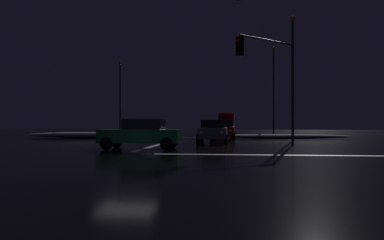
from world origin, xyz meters
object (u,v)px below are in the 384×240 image
object	(u,v)px
box_truck	(227,120)
traffic_signal_ne	(272,70)
streetlamp_right_near	(293,69)
sedan_orange	(224,127)
sedan_red	(223,129)
sedan_white	(226,128)
sedan_gray	(213,131)
sedan_blue	(227,126)
sedan_black	(226,127)
sedan_green_crossing	(141,134)
streetlamp_left_far	(120,92)
streetlamp_right_far	(273,84)

from	to	relation	value
box_truck	traffic_signal_ne	distance (m)	42.57
streetlamp_right_near	sedan_orange	bearing A→B (deg)	109.87
sedan_red	box_truck	bearing A→B (deg)	90.89
sedan_red	box_truck	size ratio (longest dim) A/B	0.52
sedan_white	sedan_gray	bearing A→B (deg)	-92.13
sedan_white	traffic_signal_ne	xyz separation A→B (m)	(3.20, -15.95, 3.72)
sedan_blue	box_truck	size ratio (longest dim) A/B	0.52
sedan_red	sedan_black	size ratio (longest dim) A/B	1.00
box_truck	traffic_signal_ne	bearing A→B (deg)	-84.96
sedan_gray	traffic_signal_ne	xyz separation A→B (m)	(3.67, -3.22, 3.72)
sedan_green_crossing	streetlamp_left_far	xyz separation A→B (m)	(-8.86, 26.14, 4.22)
streetlamp_right_far	sedan_orange	bearing A→B (deg)	-177.41
sedan_blue	streetlamp_right_near	bearing A→B (deg)	-78.75
sedan_gray	sedan_orange	world-z (taller)	same
sedan_orange	sedan_blue	world-z (taller)	same
box_truck	streetlamp_left_far	size ratio (longest dim) A/B	0.95
sedan_black	box_truck	bearing A→B (deg)	91.12
sedan_gray	sedan_orange	size ratio (longest dim) A/B	1.00
sedan_orange	sedan_green_crossing	world-z (taller)	same
sedan_black	streetlamp_right_far	world-z (taller)	streetlamp_right_far
sedan_gray	box_truck	xyz separation A→B (m)	(-0.06, 39.09, 0.91)
sedan_gray	streetlamp_left_far	world-z (taller)	streetlamp_left_far
box_truck	streetlamp_right_near	world-z (taller)	streetlamp_right_near
sedan_green_crossing	streetlamp_right_far	world-z (taller)	streetlamp_right_far
sedan_white	streetlamp_left_far	world-z (taller)	streetlamp_left_far
sedan_blue	streetlamp_right_near	distance (m)	28.76
sedan_orange	streetlamp_left_far	size ratio (longest dim) A/B	0.50
sedan_white	streetlamp_right_far	bearing A→B (deg)	51.44
sedan_black	box_truck	size ratio (longest dim) A/B	0.52
sedan_gray	sedan_blue	size ratio (longest dim) A/B	1.00
sedan_black	traffic_signal_ne	distance (m)	28.87
sedan_blue	streetlamp_left_far	bearing A→B (deg)	-136.57
streetlamp_right_far	streetlamp_left_far	bearing A→B (deg)	180.00
sedan_gray	traffic_signal_ne	world-z (taller)	traffic_signal_ne
traffic_signal_ne	streetlamp_left_far	size ratio (longest dim) A/B	0.75
sedan_orange	sedan_gray	bearing A→B (deg)	-90.23
sedan_gray	box_truck	world-z (taller)	box_truck
sedan_white	sedan_orange	distance (m)	6.40
box_truck	sedan_orange	bearing A→B (deg)	-89.62
sedan_gray	sedan_black	distance (m)	25.19
streetlamp_right_far	traffic_signal_ne	bearing A→B (deg)	-95.29
sedan_black	sedan_red	bearing A→B (deg)	-89.28
sedan_red	box_truck	world-z (taller)	box_truck
sedan_red	sedan_white	bearing A→B (deg)	89.83
sedan_red	sedan_orange	world-z (taller)	same
sedan_gray	box_truck	distance (m)	39.10
sedan_red	sedan_green_crossing	distance (m)	13.66
sedan_orange	sedan_blue	size ratio (longest dim) A/B	1.00
sedan_black	streetlamp_right_near	distance (m)	22.98
sedan_white	sedan_blue	size ratio (longest dim) A/B	1.00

